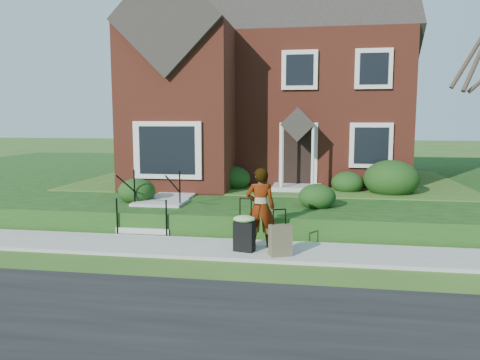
% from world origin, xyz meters
% --- Properties ---
extents(ground, '(120.00, 120.00, 0.00)m').
position_xyz_m(ground, '(0.00, 0.00, 0.00)').
color(ground, '#2D5119').
rests_on(ground, ground).
extents(sidewalk, '(60.00, 1.60, 0.08)m').
position_xyz_m(sidewalk, '(0.00, 0.00, 0.04)').
color(sidewalk, '#9E9B93').
rests_on(sidewalk, ground).
extents(terrace, '(44.00, 20.00, 0.60)m').
position_xyz_m(terrace, '(4.00, 10.90, 0.30)').
color(terrace, '#113A0F').
rests_on(terrace, ground).
extents(walkway, '(1.20, 6.00, 0.06)m').
position_xyz_m(walkway, '(-2.50, 5.00, 0.63)').
color(walkway, '#9E9B93').
rests_on(walkway, terrace).
extents(main_house, '(10.40, 10.20, 9.40)m').
position_xyz_m(main_house, '(-0.21, 9.61, 5.26)').
color(main_house, maroon).
rests_on(main_house, terrace).
extents(front_steps, '(1.40, 2.02, 1.50)m').
position_xyz_m(front_steps, '(-2.50, 1.84, 0.47)').
color(front_steps, '#9E9B93').
rests_on(front_steps, ground).
extents(foundation_shrubs, '(9.94, 4.12, 1.21)m').
position_xyz_m(foundation_shrubs, '(0.93, 4.77, 1.09)').
color(foundation_shrubs, black).
rests_on(foundation_shrubs, terrace).
extents(woman, '(0.70, 0.50, 1.81)m').
position_xyz_m(woman, '(0.58, 0.21, 0.98)').
color(woman, '#999999').
rests_on(woman, sidewalk).
extents(suitcase_black, '(0.57, 0.50, 1.17)m').
position_xyz_m(suitcase_black, '(0.28, -0.23, 0.54)').
color(suitcase_black, black).
rests_on(suitcase_black, sidewalk).
extents(suitcase_olive, '(0.52, 0.42, 1.00)m').
position_xyz_m(suitcase_olive, '(1.08, -0.45, 0.41)').
color(suitcase_olive, brown).
rests_on(suitcase_olive, sidewalk).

